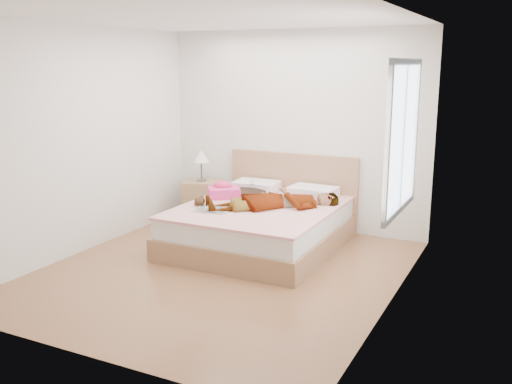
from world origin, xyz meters
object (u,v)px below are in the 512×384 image
at_px(magazine, 211,210).
at_px(plush_toy, 200,201).
at_px(towel, 223,191).
at_px(phone, 252,182).
at_px(bed, 263,223).
at_px(coffee_mug, 242,205).
at_px(woman, 275,197).
at_px(nightstand, 202,197).

distance_m(magazine, plush_toy, 0.29).
bearing_deg(plush_toy, towel, 85.87).
bearing_deg(towel, phone, 40.92).
distance_m(bed, coffee_mug, 0.44).
bearing_deg(plush_toy, bed, 30.53).
distance_m(woman, magazine, 0.76).
bearing_deg(nightstand, woman, -25.49).
bearing_deg(towel, woman, -11.31).
relative_size(woman, plush_toy, 7.48).
bearing_deg(bed, phone, 132.04).
xyz_separation_m(bed, plush_toy, (-0.65, -0.38, 0.29)).
height_order(bed, towel, bed).
bearing_deg(phone, woman, -75.63).
relative_size(bed, plush_toy, 9.63).
xyz_separation_m(woman, towel, (-0.78, 0.16, -0.03)).
height_order(bed, nightstand, bed).
bearing_deg(plush_toy, coffee_mug, 7.49).
bearing_deg(woman, plush_toy, -103.91).
height_order(woman, nightstand, nightstand).
xyz_separation_m(bed, coffee_mug, (-0.12, -0.31, 0.28)).
bearing_deg(towel, nightstand, 140.95).
relative_size(bed, magazine, 4.71).
xyz_separation_m(coffee_mug, plush_toy, (-0.53, -0.07, 0.01)).
height_order(plush_toy, nightstand, nightstand).
height_order(woman, bed, bed).
bearing_deg(woman, magazine, -85.74).
bearing_deg(magazine, towel, 107.87).
height_order(towel, nightstand, nightstand).
xyz_separation_m(woman, phone, (-0.50, 0.40, 0.07)).
height_order(woman, plush_toy, woman).
height_order(woman, towel, woman).
height_order(phone, coffee_mug, phone).
bearing_deg(nightstand, phone, -16.84).
height_order(phone, nightstand, nightstand).
xyz_separation_m(towel, nightstand, (-0.65, 0.52, -0.26)).
bearing_deg(plush_toy, phone, 67.00).
height_order(woman, phone, woman).
height_order(phone, plush_toy, phone).
bearing_deg(bed, magazine, -126.87).
height_order(magazine, plush_toy, plush_toy).
height_order(coffee_mug, plush_toy, plush_toy).
bearing_deg(nightstand, magazine, -53.98).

